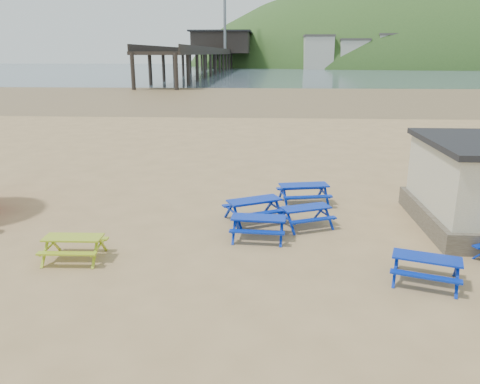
{
  "coord_description": "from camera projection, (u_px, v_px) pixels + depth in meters",
  "views": [
    {
      "loc": [
        1.3,
        -15.27,
        6.0
      ],
      "look_at": [
        0.29,
        1.5,
        1.0
      ],
      "focal_mm": 35.0,
      "sensor_mm": 36.0,
      "label": 1
    }
  ],
  "objects": [
    {
      "name": "picnic_table_blue_a",
      "position": [
        254.0,
        210.0,
        17.34
      ],
      "size": [
        2.48,
        2.31,
        0.83
      ],
      "rotation": [
        0.0,
        0.0,
        0.47
      ],
      "color": "#030997",
      "rests_on": "ground"
    },
    {
      "name": "headland_town",
      "position": [
        446.0,
        86.0,
        233.8
      ],
      "size": [
        264.0,
        144.0,
        108.0
      ],
      "color": "#2D4C1E",
      "rests_on": "ground"
    },
    {
      "name": "picnic_table_blue_d",
      "position": [
        258.0,
        227.0,
        15.69
      ],
      "size": [
        1.89,
        1.57,
        0.76
      ],
      "rotation": [
        0.0,
        0.0,
        -0.07
      ],
      "color": "#030997",
      "rests_on": "ground"
    },
    {
      "name": "picnic_table_yellow",
      "position": [
        74.0,
        248.0,
        14.09
      ],
      "size": [
        1.77,
        1.44,
        0.72
      ],
      "rotation": [
        0.0,
        0.0,
        0.03
      ],
      "color": "#98BE1E",
      "rests_on": "ground"
    },
    {
      "name": "picnic_table_blue_b",
      "position": [
        304.0,
        194.0,
        19.28
      ],
      "size": [
        2.25,
        1.95,
        0.83
      ],
      "rotation": [
        0.0,
        0.0,
        0.19
      ],
      "color": "#030997",
      "rests_on": "ground"
    },
    {
      "name": "sea",
      "position": [
        266.0,
        70.0,
        179.05
      ],
      "size": [
        400.0,
        400.0,
        0.0
      ],
      "primitive_type": "plane",
      "color": "#4C606D",
      "rests_on": "ground"
    },
    {
      "name": "wet_sand",
      "position": [
        260.0,
        96.0,
        69.02
      ],
      "size": [
        400.0,
        400.0,
        0.0
      ],
      "primitive_type": "plane",
      "color": "olive",
      "rests_on": "ground"
    },
    {
      "name": "picnic_table_blue_c",
      "position": [
        306.0,
        216.0,
        16.79
      ],
      "size": [
        2.15,
        1.97,
        0.73
      ],
      "rotation": [
        0.0,
        0.0,
        0.39
      ],
      "color": "#030997",
      "rests_on": "ground"
    },
    {
      "name": "picnic_table_blue_e",
      "position": [
        426.0,
        270.0,
        12.66
      ],
      "size": [
        2.13,
        1.91,
        0.74
      ],
      "rotation": [
        0.0,
        0.0,
        -0.32
      ],
      "color": "#030997",
      "rests_on": "ground"
    },
    {
      "name": "pier",
      "position": [
        221.0,
        55.0,
        186.41
      ],
      "size": [
        24.0,
        220.0,
        39.29
      ],
      "color": "black",
      "rests_on": "ground"
    },
    {
      "name": "ground",
      "position": [
        229.0,
        231.0,
        16.4
      ],
      "size": [
        400.0,
        400.0,
        0.0
      ],
      "primitive_type": "plane",
      "color": "tan",
      "rests_on": "ground"
    }
  ]
}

